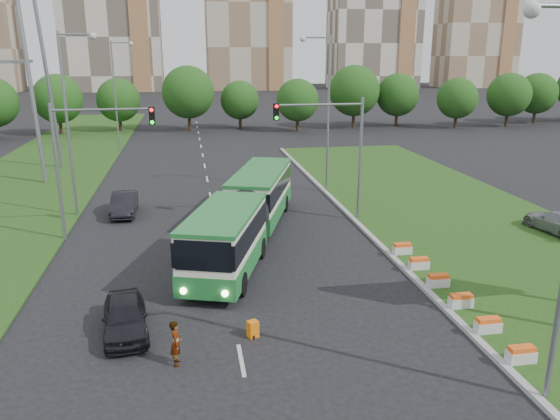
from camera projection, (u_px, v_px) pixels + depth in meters
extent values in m
plane|color=black|center=(292.00, 287.00, 25.81)|extent=(360.00, 360.00, 0.00)
cube|color=#204513|center=(465.00, 222.00, 35.47)|extent=(14.00, 60.00, 0.15)
cube|color=#9A9A9A|center=(362.00, 228.00, 34.35)|extent=(0.30, 60.00, 0.18)
cube|color=#204513|center=(30.00, 182.00, 46.59)|extent=(12.00, 110.00, 0.10)
cylinder|color=gray|center=(360.00, 160.00, 35.22)|extent=(0.20, 0.20, 8.00)
cylinder|color=gray|center=(320.00, 105.00, 33.78)|extent=(5.50, 0.14, 0.14)
cube|color=black|center=(276.00, 112.00, 33.45)|extent=(0.32, 0.32, 1.00)
cylinder|color=gray|center=(58.00, 174.00, 31.31)|extent=(0.20, 0.20, 8.00)
cylinder|color=gray|center=(102.00, 110.00, 30.76)|extent=(5.50, 0.14, 0.14)
cube|color=black|center=(152.00, 116.00, 31.31)|extent=(0.32, 0.32, 1.00)
cube|color=#BCAF97|center=(247.00, 4.00, 163.49)|extent=(25.00, 15.00, 50.00)
cube|color=beige|center=(375.00, 11.00, 170.36)|extent=(27.00, 15.00, 47.00)
cube|color=#BCAF97|center=(477.00, 24.00, 176.97)|extent=(24.00, 14.00, 40.00)
cube|color=white|center=(253.00, 240.00, 26.59)|extent=(2.70, 7.45, 2.92)
cube|color=white|center=(236.00, 193.00, 35.65)|extent=(2.70, 9.07, 2.92)
cylinder|color=black|center=(244.00, 216.00, 30.75)|extent=(2.70, 1.35, 2.70)
cube|color=#217432|center=(254.00, 259.00, 26.86)|extent=(2.79, 7.51, 1.03)
cube|color=#217432|center=(236.00, 207.00, 35.92)|extent=(2.79, 9.13, 1.03)
cube|color=black|center=(253.00, 230.00, 26.45)|extent=(2.79, 7.51, 1.13)
cube|color=black|center=(235.00, 185.00, 35.51)|extent=(2.79, 9.13, 1.13)
imported|color=black|center=(125.00, 316.00, 21.38)|extent=(2.18, 4.35, 1.42)
imported|color=black|center=(124.00, 204.00, 37.32)|extent=(1.63, 4.56, 1.50)
imported|color=gray|center=(559.00, 222.00, 33.04)|extent=(2.59, 4.95, 1.37)
imported|color=gray|center=(176.00, 343.00, 19.18)|extent=(0.43, 0.63, 1.67)
cube|color=orange|center=(253.00, 329.00, 21.18)|extent=(0.39, 0.34, 0.67)
cylinder|color=black|center=(253.00, 337.00, 21.09)|extent=(0.04, 0.16, 0.16)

